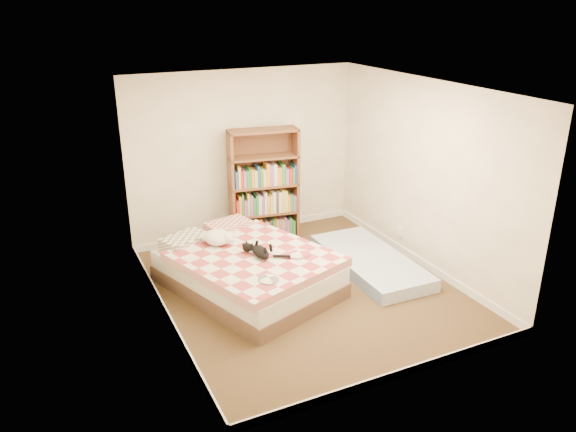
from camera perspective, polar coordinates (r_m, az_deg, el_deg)
name	(u,v)px	position (r m, az deg, el deg)	size (l,w,h in m)	color
room	(306,199)	(6.66, 1.83, 1.73)	(3.51, 4.01, 2.51)	#47341E
bed	(246,268)	(7.08, -4.27, -5.33)	(2.10, 2.50, 0.57)	brown
bookshelf	(263,201)	(8.38, -2.52, 1.58)	(1.06, 0.49, 1.69)	brown
floor_mattress	(370,262)	(7.71, 8.33, -4.61)	(0.86, 1.91, 0.17)	#758EC3
black_cat	(260,251)	(6.80, -2.90, -3.55)	(0.33, 0.62, 0.14)	black
white_dog	(219,237)	(7.14, -7.07, -2.16)	(0.38, 0.40, 0.18)	silver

